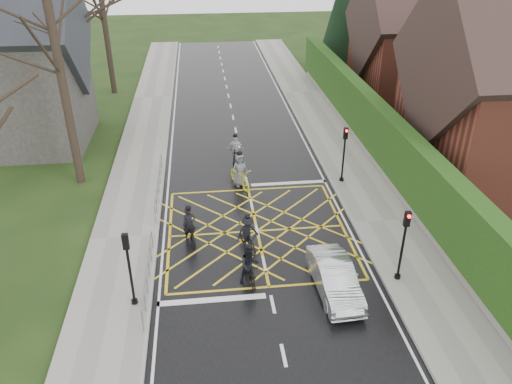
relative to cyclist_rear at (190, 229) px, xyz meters
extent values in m
plane|color=black|center=(3.06, 0.39, -0.57)|extent=(120.00, 120.00, 0.00)
cube|color=black|center=(3.06, 0.39, -0.56)|extent=(9.00, 80.00, 0.01)
cube|color=gray|center=(9.06, 0.39, -0.49)|extent=(3.00, 80.00, 0.15)
cube|color=gray|center=(-2.94, 0.39, -0.49)|extent=(3.00, 80.00, 0.15)
cube|color=slate|center=(10.81, 6.39, -0.22)|extent=(0.50, 38.00, 0.70)
cube|color=black|center=(10.81, 6.39, 1.53)|extent=(0.90, 38.00, 2.80)
cube|color=maroon|center=(17.81, 18.39, 2.43)|extent=(9.00, 8.00, 6.00)
cube|color=#30201C|center=(17.81, 18.39, 5.33)|extent=(9.80, 8.80, 8.80)
cylinder|color=black|center=(13.81, 26.39, 0.03)|extent=(0.50, 0.50, 1.20)
cone|color=black|center=(13.81, 26.39, 4.43)|extent=(4.60, 4.60, 10.00)
cube|color=#2D2B28|center=(-10.44, 12.39, 2.93)|extent=(8.00, 7.00, 7.00)
cube|color=#26282D|center=(-10.44, 12.39, 6.33)|extent=(8.80, 7.80, 7.80)
cylinder|color=black|center=(-5.94, 6.39, 4.93)|extent=(0.44, 0.44, 11.00)
cylinder|color=black|center=(-6.94, 14.39, 5.43)|extent=(0.44, 0.44, 12.00)
cylinder|color=black|center=(-6.24, 22.39, 4.43)|extent=(0.44, 0.44, 10.00)
cylinder|color=slate|center=(-1.59, -3.11, 0.43)|extent=(0.05, 5.00, 0.05)
cylinder|color=slate|center=(-1.59, -3.11, -0.02)|extent=(0.04, 5.00, 0.04)
cylinder|color=slate|center=(-1.59, -5.61, -0.07)|extent=(0.04, 0.04, 1.00)
cylinder|color=slate|center=(-1.59, -0.61, -0.07)|extent=(0.04, 0.04, 1.00)
cylinder|color=slate|center=(-1.59, 4.39, 0.43)|extent=(0.05, 6.00, 0.05)
cylinder|color=slate|center=(-1.59, 4.39, -0.02)|extent=(0.04, 6.00, 0.04)
cylinder|color=slate|center=(-1.59, 1.39, -0.07)|extent=(0.04, 0.04, 1.00)
cylinder|color=slate|center=(-1.59, 7.39, -0.07)|extent=(0.04, 0.04, 1.00)
cylinder|color=black|center=(8.16, 4.59, 0.93)|extent=(0.10, 0.10, 3.00)
cylinder|color=black|center=(8.16, 4.59, -0.42)|extent=(0.24, 0.24, 0.30)
cube|color=black|center=(8.16, 4.59, 2.33)|extent=(0.22, 0.16, 0.62)
sphere|color=#FF0C0C|center=(8.16, 4.47, 2.51)|extent=(0.14, 0.14, 0.14)
cylinder|color=black|center=(8.16, -3.81, 0.93)|extent=(0.10, 0.10, 3.00)
cylinder|color=black|center=(8.16, -3.81, -0.42)|extent=(0.24, 0.24, 0.30)
cube|color=black|center=(8.16, -3.81, 2.33)|extent=(0.22, 0.16, 0.62)
sphere|color=#FF0C0C|center=(8.16, -3.93, 2.51)|extent=(0.14, 0.14, 0.14)
cylinder|color=black|center=(-2.04, -4.11, 0.93)|extent=(0.10, 0.10, 3.00)
cylinder|color=black|center=(-2.04, -4.11, -0.42)|extent=(0.24, 0.24, 0.30)
cube|color=black|center=(-2.04, -4.11, 2.33)|extent=(0.22, 0.16, 0.62)
sphere|color=#FF0C0C|center=(-2.04, -3.99, 2.51)|extent=(0.14, 0.14, 0.14)
imported|color=black|center=(0.00, -0.03, -0.10)|extent=(1.08, 1.91, 0.95)
imported|color=black|center=(0.00, 0.07, 0.24)|extent=(0.67, 0.53, 1.61)
sphere|color=black|center=(0.00, 0.07, 1.06)|extent=(0.25, 0.25, 0.25)
imported|color=black|center=(2.34, -3.27, -0.04)|extent=(0.75, 1.82, 1.06)
imported|color=black|center=(2.34, -3.17, 0.24)|extent=(0.87, 0.72, 1.62)
sphere|color=black|center=(2.34, -3.17, 1.07)|extent=(0.25, 0.25, 0.25)
imported|color=black|center=(2.50, -0.91, -0.12)|extent=(1.08, 1.81, 0.90)
imported|color=black|center=(2.50, -0.81, 0.20)|extent=(1.11, 0.84, 1.53)
sphere|color=black|center=(2.50, -0.81, 0.98)|extent=(0.24, 0.24, 0.24)
imported|color=black|center=(2.66, 7.79, -0.03)|extent=(0.93, 1.87, 1.08)
imported|color=silver|center=(2.66, 7.89, 0.26)|extent=(1.04, 0.63, 1.65)
sphere|color=black|center=(2.66, 7.89, 1.10)|extent=(0.26, 0.26, 0.26)
imported|color=yellow|center=(2.66, 4.88, -0.02)|extent=(1.46, 2.19, 1.09)
imported|color=#585A5F|center=(2.66, 4.98, 0.36)|extent=(1.06, 0.89, 1.85)
sphere|color=black|center=(2.66, 4.98, 1.30)|extent=(0.29, 0.29, 0.29)
imported|color=silver|center=(5.51, -4.13, 0.06)|extent=(1.51, 3.90, 1.27)
camera|label=1|loc=(0.81, -18.72, 12.11)|focal=35.00mm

